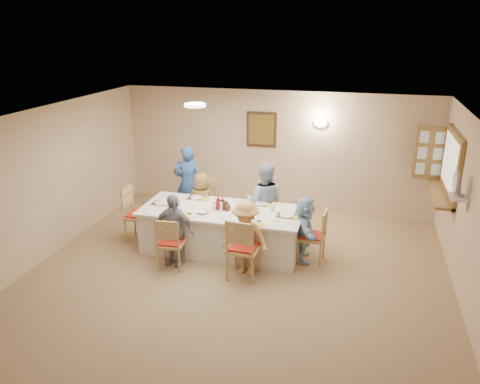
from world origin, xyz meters
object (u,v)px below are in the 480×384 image
(desk_fan, at_px, (458,187))
(diner_front_left, at_px, (174,230))
(chair_back_left, at_px, (204,205))
(diner_front_right, at_px, (246,238))
(dining_table, at_px, (222,230))
(caregiver, at_px, (188,183))
(chair_front_right, at_px, (244,247))
(chair_back_right, at_px, (266,213))
(diner_back_left, at_px, (202,202))
(diner_right_end, at_px, (304,229))
(chair_front_left, at_px, (171,242))
(serving_hatch, at_px, (451,165))
(diner_back_right, at_px, (264,201))
(chair_left_end, at_px, (140,214))
(chair_right_end, at_px, (312,235))
(condiment_ketchup, at_px, (218,202))

(desk_fan, bearing_deg, diner_front_left, -173.49)
(chair_back_left, xyz_separation_m, diner_front_right, (1.20, -1.48, 0.12))
(desk_fan, distance_m, dining_table, 3.78)
(caregiver, bearing_deg, dining_table, 113.66)
(desk_fan, relative_size, chair_front_right, 0.30)
(chair_back_right, bearing_deg, diner_back_left, -167.10)
(chair_back_left, relative_size, chair_front_right, 0.96)
(diner_right_end, bearing_deg, chair_front_left, 100.08)
(serving_hatch, bearing_deg, diner_back_right, -171.40)
(chair_back_left, distance_m, chair_back_right, 1.20)
(diner_front_right, bearing_deg, chair_back_left, 140.18)
(diner_front_right, relative_size, diner_right_end, 1.08)
(chair_front_left, xyz_separation_m, chair_left_end, (-0.95, 0.80, 0.06))
(chair_left_end, bearing_deg, chair_right_end, -93.24)
(dining_table, relative_size, chair_back_right, 3.10)
(serving_hatch, bearing_deg, diner_back_left, -173.78)
(chair_front_left, relative_size, diner_right_end, 0.79)
(chair_back_left, bearing_deg, chair_right_end, -26.55)
(caregiver, height_order, condiment_ketchup, caregiver)
(diner_back_right, relative_size, diner_front_left, 1.18)
(diner_back_left, height_order, diner_front_right, diner_front_right)
(desk_fan, xyz_separation_m, diner_back_right, (-2.99, 0.88, -0.83))
(chair_front_left, relative_size, chair_left_end, 0.88)
(chair_back_left, bearing_deg, diner_back_right, -11.85)
(diner_back_right, distance_m, caregiver, 1.72)
(desk_fan, bearing_deg, chair_back_left, 166.54)
(diner_right_end, bearing_deg, chair_right_end, -101.53)
(diner_back_right, bearing_deg, chair_front_left, 45.09)
(desk_fan, relative_size, diner_back_right, 0.21)
(chair_front_left, xyz_separation_m, chair_front_right, (1.20, 0.00, 0.06))
(serving_hatch, bearing_deg, diner_front_right, -149.44)
(dining_table, xyz_separation_m, diner_front_left, (-0.60, -0.68, 0.23))
(chair_left_end, distance_m, chair_right_end, 3.10)
(chair_back_left, relative_size, chair_front_left, 1.09)
(dining_table, distance_m, chair_front_right, 1.01)
(diner_front_left, xyz_separation_m, condiment_ketchup, (0.55, 0.67, 0.28))
(desk_fan, relative_size, diner_right_end, 0.27)
(chair_back_right, bearing_deg, caregiver, 175.21)
(chair_left_end, xyz_separation_m, diner_front_right, (2.15, -0.68, 0.10))
(dining_table, relative_size, chair_left_end, 2.72)
(chair_right_end, distance_m, diner_front_right, 1.18)
(diner_back_right, height_order, caregiver, caregiver)
(chair_back_right, distance_m, chair_right_end, 1.24)
(diner_back_left, bearing_deg, dining_table, 129.18)
(diner_back_left, xyz_separation_m, condiment_ketchup, (0.55, -0.69, 0.31))
(chair_back_right, relative_size, diner_right_end, 0.79)
(diner_front_left, xyz_separation_m, diner_right_end, (2.02, 0.68, -0.05))
(chair_right_end, bearing_deg, serving_hatch, 122.23)
(condiment_ketchup, bearing_deg, diner_right_end, 0.34)
(diner_back_left, bearing_deg, chair_back_right, -176.53)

